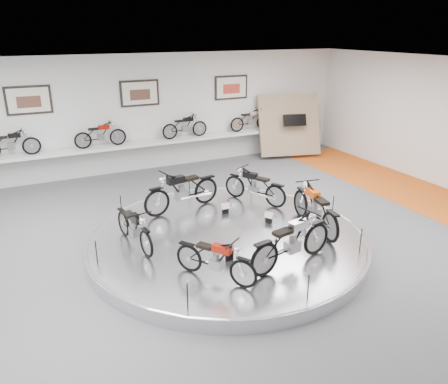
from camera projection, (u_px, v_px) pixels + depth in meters
name	position (u px, v px, depth m)	size (l,w,h in m)	color
floor	(233.00, 251.00, 9.95)	(16.00, 16.00, 0.00)	#4C4C4F
ceiling	(234.00, 70.00, 8.54)	(16.00, 16.00, 0.00)	white
wall_back	(141.00, 114.00, 15.12)	(16.00, 16.00, 0.00)	silver
orange_carpet_strip	(439.00, 202.00, 12.75)	(2.40, 12.60, 0.01)	#C64414
dado_band	(144.00, 154.00, 15.62)	(15.68, 0.04, 1.10)	#BCBCBA
display_platform	(227.00, 240.00, 10.15)	(6.40, 6.40, 0.30)	silver
platform_rim	(227.00, 235.00, 10.10)	(6.40, 6.40, 0.10)	#B2B2BA
shelf	(145.00, 144.00, 15.22)	(11.00, 0.55, 0.10)	silver
poster_left	(29.00, 100.00, 13.40)	(1.35, 0.06, 0.88)	beige
poster_center	(140.00, 93.00, 14.84)	(1.35, 0.06, 0.88)	beige
poster_right	(231.00, 87.00, 16.29)	(1.35, 0.06, 0.88)	beige
display_panel	(289.00, 125.00, 16.94)	(2.40, 0.12, 2.40)	#8F7559
shelf_bike_a	(11.00, 145.00, 13.34)	(1.22, 0.42, 0.73)	black
shelf_bike_b	(100.00, 136.00, 14.46)	(1.22, 0.42, 0.73)	maroon
shelf_bike_c	(185.00, 128.00, 15.70)	(1.22, 0.42, 0.73)	black
shelf_bike_d	(250.00, 121.00, 16.81)	(1.22, 0.42, 0.73)	#BCBCC1
bike_a	(255.00, 186.00, 11.79)	(1.63, 0.58, 0.96)	black
bike_b	(182.00, 190.00, 11.27)	(1.87, 0.66, 1.10)	black
bike_c	(134.00, 227.00, 9.42)	(1.53, 0.54, 0.90)	black
bike_d	(215.00, 259.00, 8.14)	(1.48, 0.52, 0.87)	maroon
bike_e	(292.00, 241.00, 8.62)	(1.82, 0.64, 1.07)	#BCBCC1
bike_f	(315.00, 208.00, 10.21)	(1.82, 0.64, 1.07)	#D4490A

